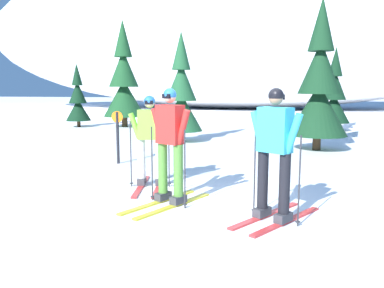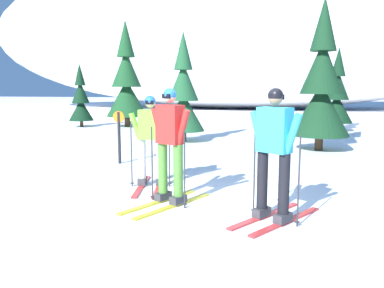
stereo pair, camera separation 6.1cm
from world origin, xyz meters
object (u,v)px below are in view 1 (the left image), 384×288
Objects in this scene: pine_tree_far_right at (334,96)px; pine_tree_center at (181,96)px; trail_marker_post at (118,134)px; skier_red_jacket at (170,144)px; pine_tree_center_right at (319,88)px; skier_lime_jacket at (150,139)px; pine_tree_far_left at (78,100)px; pine_tree_center_left at (124,82)px; skier_cyan_jacket at (275,151)px.

pine_tree_center is at bearing -141.24° from pine_tree_far_right.
skier_red_jacket is at bearing -55.40° from trail_marker_post.
pine_tree_center_right is at bearing 31.59° from trail_marker_post.
skier_lime_jacket is at bearing -114.70° from pine_tree_far_right.
skier_lime_jacket is 1.33× the size of trail_marker_post.
skier_red_jacket is 6.78m from pine_tree_center_right.
pine_tree_center_right is at bearing -26.18° from pine_tree_far_left.
trail_marker_post is at bearing -148.41° from pine_tree_center_right.
skier_lime_jacket reaches higher than trail_marker_post.
pine_tree_center_left is 9.30m from pine_tree_far_right.
pine_tree_center_right reaches higher than skier_red_jacket.
pine_tree_far_right is (4.20, 11.55, 0.49)m from skier_red_jacket.
pine_tree_center is (3.70, -4.42, -0.50)m from pine_tree_center_left.
skier_lime_jacket is 11.43m from pine_tree_center_left.
pine_tree_center_right is (2.93, 6.05, 0.86)m from skier_red_jacket.
pine_tree_center_right is (8.02, -5.44, -0.22)m from pine_tree_center_left.
pine_tree_center_right reaches higher than skier_lime_jacket.
pine_tree_center_left is at bearing -179.62° from pine_tree_far_right.
pine_tree_center reaches higher than pine_tree_far_right.
pine_tree_center_left reaches higher than skier_red_jacket.
skier_lime_jacket is 11.60m from pine_tree_far_right.
skier_cyan_jacket is 14.50m from pine_tree_far_left.
pine_tree_center_left reaches higher than pine_tree_center.
skier_lime_jacket is at bearing -66.97° from pine_tree_center_left.
pine_tree_far_right is (1.27, 5.50, -0.37)m from pine_tree_center_right.
pine_tree_far_left reaches higher than skier_red_jacket.
pine_tree_center_right is at bearing -13.23° from pine_tree_center.
pine_tree_center_right is at bearing -103.00° from pine_tree_far_right.
pine_tree_center is at bearing 166.77° from pine_tree_center_right.
trail_marker_post is (-6.26, -8.57, -0.73)m from pine_tree_far_right.
pine_tree_far_right is (4.84, 10.52, 0.57)m from skier_lime_jacket.
skier_red_jacket is 0.63× the size of pine_tree_far_left.
skier_cyan_jacket is at bearing -60.87° from pine_tree_center_left.
skier_lime_jacket is 1.21m from skier_red_jacket.
pine_tree_center_right is (1.32, 6.58, 0.85)m from skier_cyan_jacket.
skier_lime_jacket is 0.58× the size of pine_tree_far_left.
trail_marker_post is (-3.66, 3.51, -0.25)m from skier_cyan_jacket.
trail_marker_post is (-4.99, -3.07, -1.10)m from pine_tree_center_right.
skier_red_jacket is (0.64, -1.02, 0.08)m from skier_lime_jacket.
pine_tree_center_right is 1.25× the size of pine_tree_far_right.
pine_tree_far_right is at bearing 2.68° from pine_tree_far_left.
skier_red_jacket is 0.42× the size of pine_tree_center_right.
trail_marker_post is (3.03, -8.50, -1.32)m from pine_tree_center_left.
skier_lime_jacket is 6.12m from pine_tree_center.
pine_tree_center reaches higher than skier_cyan_jacket.
skier_cyan_jacket is 12.36m from pine_tree_far_right.
pine_tree_center_left reaches higher than trail_marker_post.
pine_tree_far_right is at bearing 38.76° from pine_tree_center.
pine_tree_center_left is at bearing 129.93° from pine_tree_center.
skier_cyan_jacket is at bearing -52.74° from pine_tree_far_left.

